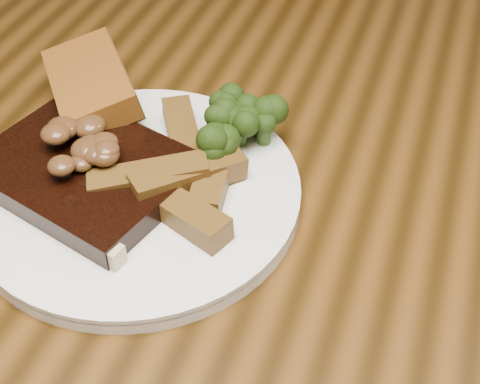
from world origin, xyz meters
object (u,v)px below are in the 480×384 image
object	(u,v)px
garlic_bread	(94,102)
chair_far	(279,38)
steak	(86,172)
potato_wedges	(209,183)
plate	(138,194)
dining_table	(263,282)

from	to	relation	value
garlic_bread	chair_far	bearing A→B (deg)	140.18
steak	potato_wedges	bearing A→B (deg)	27.51
chair_far	plate	bearing A→B (deg)	114.11
dining_table	plate	distance (m)	0.15
chair_far	plate	size ratio (longest dim) A/B	3.28
dining_table	plate	world-z (taller)	plate
plate	garlic_bread	size ratio (longest dim) A/B	2.28
garlic_bread	potato_wedges	distance (m)	0.15
dining_table	steak	distance (m)	0.19
chair_far	steak	bearing A→B (deg)	110.71
chair_far	steak	xyz separation A→B (m)	(0.04, -0.72, 0.29)
plate	potato_wedges	bearing A→B (deg)	13.56
plate	dining_table	bearing A→B (deg)	10.91
dining_table	potato_wedges	size ratio (longest dim) A/B	12.88
potato_wedges	plate	bearing A→B (deg)	-166.44
steak	garlic_bread	bearing A→B (deg)	129.71
plate	steak	bearing A→B (deg)	-170.52
chair_far	potato_wedges	xyz separation A→B (m)	(0.14, -0.70, 0.29)
dining_table	chair_far	bearing A→B (deg)	105.04
plate	steak	distance (m)	0.05
dining_table	garlic_bread	distance (m)	0.23
steak	dining_table	bearing A→B (deg)	26.15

